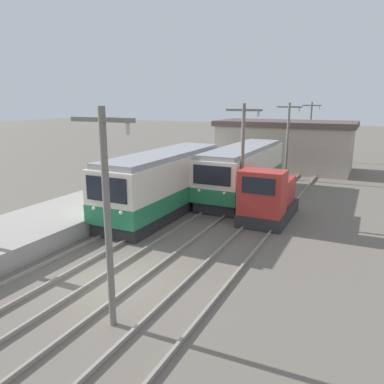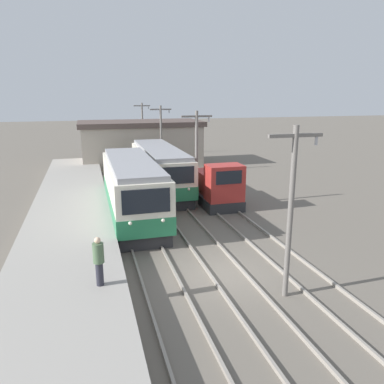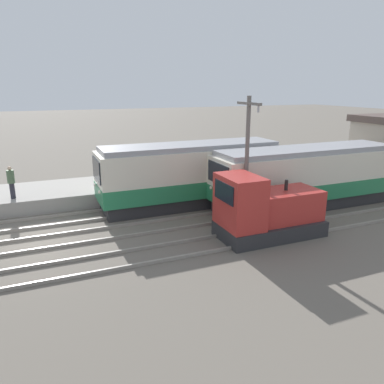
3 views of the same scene
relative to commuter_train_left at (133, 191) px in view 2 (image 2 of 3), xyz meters
name	(u,v)px [view 2 (image 2 of 3)]	position (x,y,z in m)	size (l,w,h in m)	color
ground_plane	(221,274)	(2.60, -8.37, -1.67)	(200.00, 200.00, 0.00)	#665E54
platform_left	(63,285)	(-3.65, -8.37, -1.25)	(4.50, 54.00, 0.83)	gray
track_left	(160,281)	(0.00, -8.37, -1.60)	(1.54, 60.00, 0.14)	gray
track_center	(226,272)	(2.80, -8.37, -1.60)	(1.54, 60.00, 0.14)	gray
track_right	(290,263)	(5.80, -8.37, -1.60)	(1.54, 60.00, 0.14)	gray
commuter_train_left	(133,191)	(0.00, 0.00, 0.00)	(2.84, 10.73, 3.59)	#28282B
commuter_train_center	(160,171)	(2.80, 5.91, -0.07)	(2.84, 11.26, 3.43)	#28282B
shunting_locomotive	(217,188)	(5.80, 1.29, -0.46)	(2.40, 4.87, 3.00)	#28282B
catenary_mast_near	(291,207)	(4.31, -10.62, 1.79)	(2.00, 0.20, 6.30)	slate
catenary_mast_mid	(197,156)	(4.31, 1.09, 1.79)	(2.00, 0.20, 6.30)	slate
catenary_mast_far	(161,137)	(4.31, 12.80, 1.79)	(2.00, 0.20, 6.30)	slate
catenary_mast_distant	(143,127)	(4.31, 24.51, 1.79)	(2.00, 0.20, 6.30)	slate
person_on_platform	(99,259)	(-2.33, -9.51, 0.13)	(0.38, 0.38, 1.78)	#282833
station_building	(141,143)	(3.08, 17.63, 0.66)	(12.60, 6.30, 4.61)	#AD9E8E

